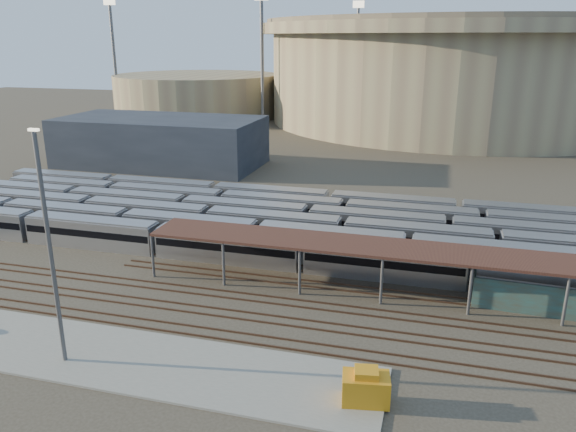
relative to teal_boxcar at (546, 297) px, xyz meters
The scene contains 14 objects.
ground 33.94m from the teal_boxcar, behind, with size 420.00×420.00×0.00m, color #383026.
apron 43.10m from the teal_boxcar, 153.83° to the right, with size 50.00×9.00×0.20m, color gray.
subway_trains 33.20m from the teal_boxcar, 154.10° to the left, with size 129.53×23.90×3.60m.
inspection_shed 12.14m from the teal_boxcar, behind, with size 60.30×6.00×5.30m.
empty_tracks 34.88m from the teal_boxcar, 165.03° to the right, with size 170.00×9.62×0.18m.
stadium 137.08m from the teal_boxcar, 93.64° to the left, with size 124.00×124.00×32.50m.
secondary_arena 157.09m from the teal_boxcar, 126.62° to the left, with size 56.00×56.00×14.00m, color gray.
service_building 85.60m from the teal_boxcar, 143.40° to the left, with size 42.00×20.00×10.00m, color #1E232D.
floodlight_0 125.10m from the teal_boxcar, 120.99° to the left, with size 4.00×1.00×38.40m.
floodlight_1 167.03m from the teal_boxcar, 135.65° to the left, with size 4.00×1.00×38.40m.
floodlight_3 163.11m from the teal_boxcar, 105.64° to the left, with size 4.00×1.00×38.40m.
teal_boxcar is the anchor object (origin of this frame).
yard_light_pole 46.05m from the teal_boxcar, 152.93° to the right, with size 0.81×0.36×19.49m.
yellow_equipment 24.72m from the teal_boxcar, 127.83° to the right, with size 3.49×2.18×2.18m, color #C47D12.
Camera 1 is at (22.45, -51.40, 26.10)m, focal length 35.00 mm.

